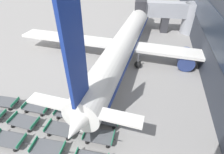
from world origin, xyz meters
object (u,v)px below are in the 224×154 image
(airplane, at_px, (126,40))
(baggage_dolly_row_mid_a_col_c, at_px, (61,129))
(baggage_dolly_row_near_col_c, at_px, (48,148))
(baggage_dolly_row_mid_b_col_b, at_px, (37,107))
(baggage_dolly_row_mid_a_col_d, at_px, (99,136))
(baggage_dolly_row_mid_b_col_a, at_px, (5,102))
(baggage_dolly_row_near_col_b, at_px, (9,140))
(baggage_dolly_row_mid_b_col_d, at_px, (106,119))
(baggage_dolly_row_mid_a_col_b, at_px, (24,122))
(baggage_dolly_row_mid_b_col_c, at_px, (69,113))

(airplane, height_order, baggage_dolly_row_mid_a_col_c, airplane)
(baggage_dolly_row_near_col_c, bearing_deg, baggage_dolly_row_mid_b_col_b, 133.16)
(baggage_dolly_row_mid_a_col_d, relative_size, baggage_dolly_row_mid_b_col_a, 1.00)
(airplane, bearing_deg, baggage_dolly_row_mid_a_col_d, -87.94)
(baggage_dolly_row_near_col_b, xyz_separation_m, baggage_dolly_row_mid_b_col_a, (-4.19, 4.33, 0.00))
(baggage_dolly_row_near_col_c, relative_size, baggage_dolly_row_mid_b_col_d, 1.01)
(baggage_dolly_row_mid_a_col_c, height_order, baggage_dolly_row_mid_b_col_b, same)
(baggage_dolly_row_near_col_b, xyz_separation_m, baggage_dolly_row_near_col_c, (4.14, 0.13, 0.00))
(baggage_dolly_row_near_col_b, relative_size, baggage_dolly_row_mid_a_col_b, 1.00)
(baggage_dolly_row_near_col_b, height_order, baggage_dolly_row_mid_a_col_d, same)
(baggage_dolly_row_mid_a_col_d, height_order, baggage_dolly_row_mid_b_col_c, same)
(baggage_dolly_row_mid_b_col_b, bearing_deg, baggage_dolly_row_mid_a_col_d, -13.61)
(baggage_dolly_row_near_col_b, height_order, baggage_dolly_row_mid_b_col_a, same)
(baggage_dolly_row_mid_b_col_b, xyz_separation_m, baggage_dolly_row_mid_b_col_c, (4.05, 0.08, 0.00))
(baggage_dolly_row_mid_a_col_b, distance_m, baggage_dolly_row_mid_b_col_a, 4.65)
(baggage_dolly_row_mid_b_col_d, bearing_deg, baggage_dolly_row_near_col_c, -132.23)
(baggage_dolly_row_mid_a_col_d, bearing_deg, airplane, 92.06)
(baggage_dolly_row_near_col_b, bearing_deg, baggage_dolly_row_mid_b_col_b, 89.63)
(baggage_dolly_row_mid_a_col_b, xyz_separation_m, baggage_dolly_row_mid_b_col_c, (4.09, 2.30, 0.00))
(baggage_dolly_row_mid_a_col_d, xyz_separation_m, baggage_dolly_row_mid_b_col_a, (-12.52, 1.83, 0.00))
(baggage_dolly_row_near_col_c, height_order, baggage_dolly_row_mid_b_col_c, same)
(baggage_dolly_row_mid_b_col_b, height_order, baggage_dolly_row_mid_b_col_c, same)
(baggage_dolly_row_near_col_b, relative_size, baggage_dolly_row_mid_b_col_d, 1.00)
(baggage_dolly_row_mid_a_col_c, bearing_deg, baggage_dolly_row_near_col_c, -93.39)
(baggage_dolly_row_mid_b_col_a, distance_m, baggage_dolly_row_mid_b_col_b, 4.22)
(baggage_dolly_row_near_col_b, relative_size, baggage_dolly_row_mid_b_col_b, 1.01)
(baggage_dolly_row_mid_a_col_b, bearing_deg, baggage_dolly_row_near_col_b, -89.70)
(baggage_dolly_row_mid_b_col_a, xyz_separation_m, baggage_dolly_row_mid_b_col_d, (12.58, 0.48, 0.00))
(baggage_dolly_row_mid_b_col_c, bearing_deg, baggage_dolly_row_mid_a_col_d, -26.20)
(baggage_dolly_row_mid_a_col_b, xyz_separation_m, baggage_dolly_row_mid_b_col_a, (-4.18, 2.04, 0.00))
(baggage_dolly_row_mid_b_col_b, relative_size, baggage_dolly_row_mid_b_col_d, 1.00)
(baggage_dolly_row_mid_a_col_c, relative_size, baggage_dolly_row_mid_a_col_d, 0.99)
(baggage_dolly_row_mid_b_col_a, xyz_separation_m, baggage_dolly_row_mid_b_col_c, (8.27, 0.26, 0.00))
(baggage_dolly_row_mid_b_col_c, bearing_deg, baggage_dolly_row_mid_a_col_c, -85.01)
(baggage_dolly_row_near_col_b, height_order, baggage_dolly_row_mid_b_col_c, same)
(baggage_dolly_row_mid_b_col_d, bearing_deg, baggage_dolly_row_mid_b_col_a, -177.84)
(baggage_dolly_row_near_col_c, bearing_deg, baggage_dolly_row_mid_a_col_c, 86.61)
(baggage_dolly_row_near_col_c, height_order, baggage_dolly_row_mid_a_col_c, same)
(baggage_dolly_row_mid_b_col_c, bearing_deg, baggage_dolly_row_near_col_b, -131.60)
(baggage_dolly_row_mid_b_col_b, distance_m, baggage_dolly_row_mid_b_col_d, 8.36)
(baggage_dolly_row_mid_a_col_c, height_order, baggage_dolly_row_mid_b_col_d, same)
(baggage_dolly_row_mid_a_col_c, bearing_deg, baggage_dolly_row_mid_a_col_b, -179.23)
(baggage_dolly_row_mid_a_col_b, relative_size, baggage_dolly_row_mid_b_col_d, 1.00)
(baggage_dolly_row_mid_b_col_c, bearing_deg, airplane, 76.87)
(baggage_dolly_row_mid_b_col_b, bearing_deg, baggage_dolly_row_mid_a_col_c, -26.98)
(airplane, xyz_separation_m, baggage_dolly_row_near_col_b, (-7.69, -20.09, -2.66))
(baggage_dolly_row_mid_b_col_a, height_order, baggage_dolly_row_mid_b_col_c, same)
(baggage_dolly_row_near_col_b, xyz_separation_m, baggage_dolly_row_mid_b_col_c, (4.08, 4.59, 0.00))
(baggage_dolly_row_mid_a_col_b, height_order, baggage_dolly_row_mid_b_col_a, same)
(baggage_dolly_row_mid_a_col_c, height_order, baggage_dolly_row_mid_a_col_d, same)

